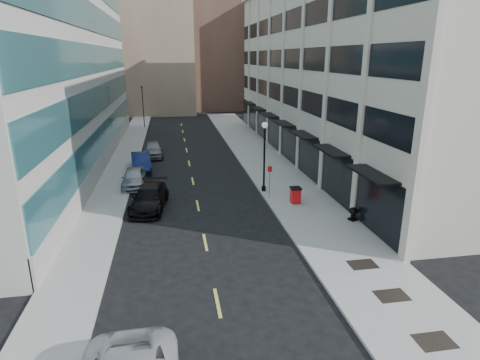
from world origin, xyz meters
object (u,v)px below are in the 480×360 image
object	(u,v)px
traffic_signal	(142,89)
lamppost	(264,150)
trash_bin	(295,195)
urn_planter	(353,213)
car_grey_sedan	(153,149)
car_silver_sedan	(134,178)
car_black_pickup	(149,198)
car_blue_sedan	(141,162)
sign_post	(270,177)

from	to	relation	value
traffic_signal	lamppost	xyz separation A→B (m)	(10.80, -32.00, -2.33)
trash_bin	urn_planter	xyz separation A→B (m)	(2.69, -3.67, -0.12)
car_grey_sedan	trash_bin	bearing A→B (deg)	-58.78
car_silver_sedan	traffic_signal	bearing A→B (deg)	91.36
car_black_pickup	urn_planter	size ratio (longest dim) A/B	6.31
traffic_signal	urn_planter	world-z (taller)	traffic_signal
car_silver_sedan	car_black_pickup	bearing A→B (deg)	-74.60
car_grey_sedan	urn_planter	distance (m)	24.14
car_black_pickup	car_blue_sedan	bearing A→B (deg)	104.46
sign_post	urn_planter	size ratio (longest dim) A/B	3.10
car_silver_sedan	urn_planter	size ratio (longest dim) A/B	5.30
car_silver_sedan	urn_planter	world-z (taller)	car_silver_sedan
sign_post	urn_planter	bearing A→B (deg)	-37.91
trash_bin	sign_post	xyz separation A→B (m)	(-1.61, 1.25, 1.04)
car_silver_sedan	car_grey_sedan	world-z (taller)	car_grey_sedan
car_blue_sedan	urn_planter	world-z (taller)	car_blue_sedan
traffic_signal	trash_bin	bearing A→B (deg)	-70.50
car_blue_sedan	trash_bin	world-z (taller)	car_blue_sedan
car_silver_sedan	lamppost	size ratio (longest dim) A/B	0.82
car_black_pickup	urn_planter	world-z (taller)	car_black_pickup
trash_bin	car_black_pickup	bearing A→B (deg)	174.43
car_blue_sedan	trash_bin	distance (m)	16.12
car_grey_sedan	trash_bin	world-z (taller)	car_grey_sedan
urn_planter	traffic_signal	bearing A→B (deg)	111.31
lamppost	urn_planter	world-z (taller)	lamppost
traffic_signal	car_black_pickup	xyz separation A→B (m)	(2.16, -34.00, -4.94)
car_black_pickup	car_silver_sedan	bearing A→B (deg)	113.34
traffic_signal	lamppost	bearing A→B (deg)	-71.35
car_silver_sedan	sign_post	distance (m)	11.36
car_black_pickup	car_silver_sedan	size ratio (longest dim) A/B	1.19
car_blue_sedan	urn_planter	xyz separation A→B (m)	(14.13, -15.03, -0.13)
car_black_pickup	urn_planter	bearing A→B (deg)	-12.10
car_grey_sedan	trash_bin	xyz separation A→B (m)	(10.49, -16.55, -0.04)
car_grey_sedan	urn_planter	world-z (taller)	car_grey_sedan
car_black_pickup	lamppost	distance (m)	9.25
lamppost	car_blue_sedan	bearing A→B (deg)	139.75
car_silver_sedan	lamppost	world-z (taller)	lamppost
traffic_signal	car_black_pickup	world-z (taller)	traffic_signal
trash_bin	car_grey_sedan	bearing A→B (deg)	122.63
car_blue_sedan	car_grey_sedan	size ratio (longest dim) A/B	1.01
trash_bin	urn_planter	distance (m)	4.55
traffic_signal	car_black_pickup	distance (m)	34.42
trash_bin	sign_post	world-z (taller)	sign_post
car_blue_sedan	urn_planter	distance (m)	20.63
trash_bin	sign_post	bearing A→B (deg)	142.49
car_grey_sedan	sign_post	distance (m)	17.72
trash_bin	lamppost	xyz separation A→B (m)	(-1.61, 3.05, 2.61)
car_black_pickup	trash_bin	distance (m)	10.30
traffic_signal	lamppost	distance (m)	33.85
car_grey_sedan	trash_bin	distance (m)	19.60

